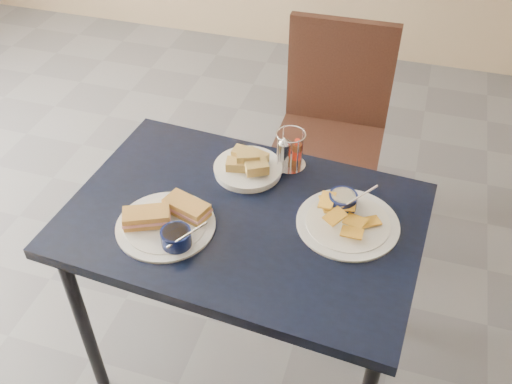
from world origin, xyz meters
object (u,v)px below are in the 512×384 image
(dining_table, at_px, (243,232))
(bread_basket, at_px, (248,166))
(chair_far, at_px, (333,119))
(plantain_plate, at_px, (346,216))
(sandwich_plate, at_px, (168,222))
(condiment_caddy, at_px, (289,152))

(dining_table, relative_size, bread_basket, 5.01)
(chair_far, xyz_separation_m, plantain_plate, (0.18, -0.82, 0.21))
(sandwich_plate, distance_m, condiment_caddy, 0.49)
(sandwich_plate, xyz_separation_m, bread_basket, (0.15, 0.32, 0.00))
(bread_basket, bearing_deg, sandwich_plate, -115.03)
(plantain_plate, distance_m, bread_basket, 0.38)
(chair_far, relative_size, bread_basket, 4.27)
(plantain_plate, bearing_deg, dining_table, -166.83)
(sandwich_plate, height_order, plantain_plate, same)
(dining_table, xyz_separation_m, plantain_plate, (0.31, 0.07, 0.09))
(dining_table, relative_size, plantain_plate, 3.62)
(dining_table, relative_size, chair_far, 1.17)
(chair_far, relative_size, condiment_caddy, 7.17)
(sandwich_plate, height_order, condiment_caddy, condiment_caddy)
(sandwich_plate, relative_size, condiment_caddy, 2.33)
(chair_far, bearing_deg, plantain_plate, -77.41)
(dining_table, xyz_separation_m, condiment_caddy, (0.07, 0.29, 0.13))
(dining_table, bearing_deg, bread_basket, 103.18)
(dining_table, xyz_separation_m, chair_far, (0.13, 0.89, -0.12))
(bread_basket, xyz_separation_m, condiment_caddy, (0.12, 0.08, 0.03))
(bread_basket, bearing_deg, dining_table, -76.82)
(dining_table, height_order, chair_far, chair_far)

